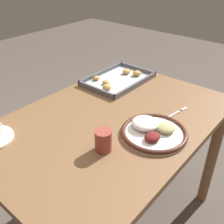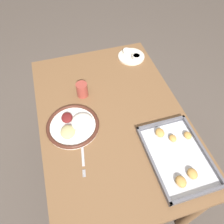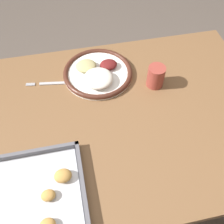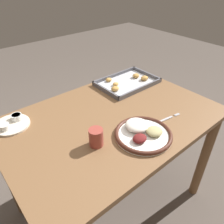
# 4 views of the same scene
# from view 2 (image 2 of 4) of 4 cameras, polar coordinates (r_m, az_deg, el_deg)

# --- Properties ---
(ground_plane) EXTENTS (8.00, 8.00, 0.00)m
(ground_plane) POSITION_cam_2_polar(r_m,az_deg,el_deg) (1.86, -0.05, -14.85)
(ground_plane) COLOR #564C44
(dining_table) EXTENTS (1.15, 0.79, 0.76)m
(dining_table) POSITION_cam_2_polar(r_m,az_deg,el_deg) (1.30, -0.07, -3.88)
(dining_table) COLOR brown
(dining_table) RESTS_ON ground_plane
(dinner_plate) EXTENTS (0.28, 0.28, 0.05)m
(dinner_plate) POSITION_cam_2_polar(r_m,az_deg,el_deg) (1.16, -9.93, -3.38)
(dinner_plate) COLOR white
(dinner_plate) RESTS_ON dining_table
(fork) EXTENTS (0.21, 0.04, 0.00)m
(fork) POSITION_cam_2_polar(r_m,az_deg,el_deg) (1.08, -7.65, -10.85)
(fork) COLOR #B2B2B7
(fork) RESTS_ON dining_table
(saucer_plate) EXTENTS (0.18, 0.18, 0.04)m
(saucer_plate) POSITION_cam_2_polar(r_m,az_deg,el_deg) (1.55, 5.12, 14.42)
(saucer_plate) COLOR beige
(saucer_plate) RESTS_ON dining_table
(baking_tray) EXTENTS (0.39, 0.27, 0.04)m
(baking_tray) POSITION_cam_2_polar(r_m,az_deg,el_deg) (1.10, 16.68, -10.91)
(baking_tray) COLOR #595960
(baking_tray) RESTS_ON dining_table
(drinking_cup) EXTENTS (0.07, 0.07, 0.09)m
(drinking_cup) POSITION_cam_2_polar(r_m,az_deg,el_deg) (1.27, -7.82, 5.80)
(drinking_cup) COLOR #993D33
(drinking_cup) RESTS_ON dining_table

